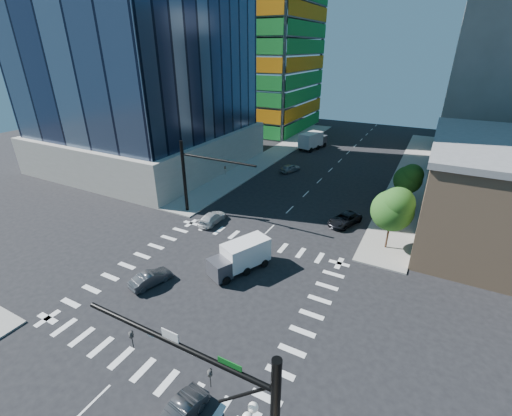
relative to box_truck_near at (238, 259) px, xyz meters
The scene contains 15 objects.
ground 3.72m from the box_truck_near, 105.31° to the right, with size 160.00×160.00×0.00m, color black.
road_markings 3.72m from the box_truck_near, 105.31° to the right, with size 20.00×20.00×0.01m, color silver.
sidewalk_ne 38.43m from the box_truck_near, 72.46° to the left, with size 5.00×60.00×0.15m, color gray.
sidewalk_nw 39.02m from the box_truck_near, 110.13° to the left, with size 5.00×60.00×0.15m, color gray.
construction_building 69.12m from the box_truck_near, 115.83° to the left, with size 25.16×34.50×70.60m.
signal_mast_nw 14.26m from the box_truck_near, 143.36° to the left, with size 10.20×0.40×9.00m.
tree_south 16.11m from the box_truck_near, 41.97° to the left, with size 4.16×4.16×6.82m.
tree_north 25.67m from the box_truck_near, 61.95° to the left, with size 3.54×3.52×5.78m.
car_nb_right 14.67m from the box_truck_near, 72.50° to the right, with size 1.33×3.82×1.26m, color #434347.
car_nb_far 15.29m from the box_truck_near, 65.41° to the left, with size 2.19×4.75×1.32m, color black.
car_sb_near 10.42m from the box_truck_near, 138.14° to the left, with size 1.78×4.38×1.27m, color white.
car_sb_mid 29.25m from the box_truck_near, 103.25° to the left, with size 1.56×3.88×1.32m, color #9CA0A4.
car_sb_cross 7.94m from the box_truck_near, 137.17° to the right, with size 1.32×3.79×1.25m, color #4A4B4F.
box_truck_near is the anchor object (origin of this frame).
box_truck_far 45.08m from the box_truck_near, 100.45° to the left, with size 4.26×7.02×3.43m.
Camera 1 is at (14.85, -19.41, 19.06)m, focal length 24.00 mm.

